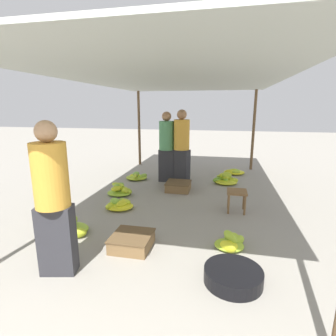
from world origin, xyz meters
TOP-DOWN VIEW (x-y plane):
  - canopy_post_back_left at (-1.74, 6.60)m, footprint 0.08×0.08m
  - canopy_post_back_right at (1.74, 6.60)m, footprint 0.08×0.08m
  - canopy_tarp at (0.00, 3.45)m, footprint 3.88×6.70m
  - vendor_foreground at (-0.83, 0.92)m, footprint 0.43×0.43m
  - stool at (1.18, 3.15)m, footprint 0.34×0.34m
  - basin_black at (1.07, 1.13)m, footprint 0.62×0.62m
  - banana_pile_left_0 at (-0.93, 2.83)m, footprint 0.51×0.46m
  - banana_pile_left_1 at (-1.20, 3.57)m, footprint 0.59×0.53m
  - banana_pile_left_2 at (-1.23, 4.81)m, footprint 0.55×0.50m
  - banana_pile_left_3 at (-1.25, 1.78)m, footprint 0.63×0.50m
  - banana_pile_right_0 at (1.23, 5.90)m, footprint 0.57×0.50m
  - banana_pile_right_1 at (0.99, 4.90)m, footprint 0.65×0.51m
  - banana_pile_right_2 at (1.06, 1.85)m, footprint 0.43×0.52m
  - crate_near at (-0.04, 4.12)m, footprint 0.53×0.53m
  - crate_mid at (-0.22, 1.58)m, footprint 0.52×0.52m
  - shopper_walking_mid at (-0.46, 4.82)m, footprint 0.39×0.39m
  - shopper_walking_far at (-0.08, 4.78)m, footprint 0.49×0.49m

SIDE VIEW (x-z plane):
  - banana_pile_right_0 at x=1.23m, z-range -0.01..0.14m
  - banana_pile_left_2 at x=-1.23m, z-range -0.02..0.17m
  - banana_pile_left_0 at x=-0.93m, z-range -0.02..0.18m
  - basin_black at x=1.07m, z-range 0.00..0.15m
  - banana_pile_right_2 at x=1.06m, z-range -0.04..0.20m
  - crate_mid at x=-0.22m, z-range 0.00..0.19m
  - crate_near at x=-0.04m, z-range 0.00..0.20m
  - banana_pile_right_1 at x=0.99m, z-range -0.05..0.25m
  - banana_pile_left_1 at x=-1.20m, z-range -0.03..0.24m
  - banana_pile_left_3 at x=-1.25m, z-range -0.02..0.25m
  - stool at x=1.18m, z-range 0.12..0.51m
  - vendor_foreground at x=-0.83m, z-range 0.03..1.73m
  - shopper_walking_mid at x=-0.46m, z-range 0.03..1.75m
  - shopper_walking_far at x=-0.08m, z-range 0.03..1.80m
  - canopy_post_back_left at x=-1.74m, z-range 0.00..2.30m
  - canopy_post_back_right at x=1.74m, z-range 0.00..2.30m
  - canopy_tarp at x=0.00m, z-range 2.30..2.34m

